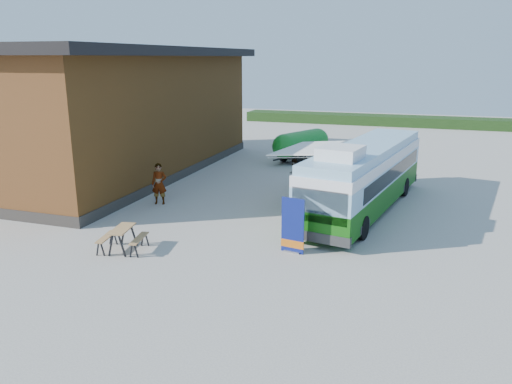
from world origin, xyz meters
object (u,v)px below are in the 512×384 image
(person_a, at_px, (159,184))
(person_b, at_px, (294,173))
(bus, at_px, (365,175))
(slurry_tanker, at_px, (301,144))
(banner, at_px, (292,231))
(picnic_table, at_px, (122,234))

(person_a, distance_m, person_b, 7.59)
(person_a, height_order, person_b, person_a)
(bus, height_order, slurry_tanker, bus)
(bus, bearing_deg, person_b, 151.88)
(bus, relative_size, banner, 5.70)
(banner, xyz_separation_m, slurry_tanker, (-3.64, 16.56, 0.33))
(slurry_tanker, bearing_deg, picnic_table, -73.07)
(banner, bearing_deg, bus, 83.37)
(bus, height_order, person_b, bus)
(banner, height_order, picnic_table, banner)
(picnic_table, bearing_deg, bus, 34.63)
(bus, bearing_deg, slurry_tanker, 128.01)
(banner, xyz_separation_m, picnic_table, (-5.97, -1.81, -0.19))
(banner, bearing_deg, slurry_tanker, 112.61)
(banner, relative_size, slurry_tanker, 0.40)
(slurry_tanker, bearing_deg, person_b, -55.56)
(picnic_table, relative_size, person_a, 0.88)
(person_a, bearing_deg, slurry_tanker, 57.06)
(person_b, bearing_deg, person_a, -37.09)
(slurry_tanker, bearing_deg, banner, -53.43)
(banner, bearing_deg, person_b, 114.19)
(person_b, height_order, slurry_tanker, slurry_tanker)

